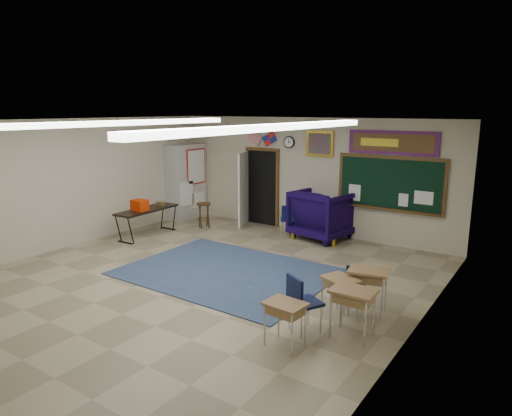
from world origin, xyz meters
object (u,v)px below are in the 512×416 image
Objects in this scene: student_desk_front_left at (340,295)px; student_desk_front_right at (368,289)px; wingback_armchair at (323,214)px; folding_table at (147,221)px; wooden_stool at (204,215)px.

student_desk_front_right is (0.30, 0.39, 0.05)m from student_desk_front_left.
wingback_armchair is 4.37m from student_desk_front_right.
wingback_armchair reaches higher than student_desk_front_left.
student_desk_front_right is 0.42× the size of folding_table.
student_desk_front_right is at bearing -12.92° from folding_table.
wingback_armchair reaches higher than folding_table.
folding_table is (-6.04, 1.54, 0.03)m from student_desk_front_left.
student_desk_front_left is (2.25, -3.94, -0.25)m from wingback_armchair.
student_desk_front_left is at bearing -29.25° from wooden_stool.
student_desk_front_right is 1.07× the size of wooden_stool.
wingback_armchair is 0.77× the size of folding_table.
wingback_armchair is at bearing 143.51° from student_desk_front_left.
student_desk_front_left is at bearing -16.98° from folding_table.
folding_table is (-6.34, 1.15, -0.02)m from student_desk_front_right.
folding_table reaches higher than student_desk_front_right.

